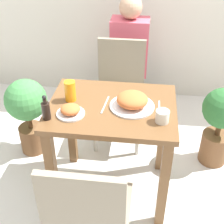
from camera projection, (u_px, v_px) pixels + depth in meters
ground_plane at (112, 187)px, 2.40m from camera, size 16.00×16.00×0.00m
dining_table at (112, 125)px, 2.06m from camera, size 0.81×0.63×0.75m
chair_near at (88, 214)px, 1.59m from camera, size 0.42×0.42×0.89m
chair_far at (120, 87)px, 2.66m from camera, size 0.42×0.42×0.89m
food_plate at (132, 101)px, 1.94m from camera, size 0.28×0.28×0.10m
side_plate at (70, 111)px, 1.88m from camera, size 0.17×0.17×0.06m
drink_cup at (162, 116)px, 1.81m from camera, size 0.08×0.08×0.08m
juice_glass at (70, 91)px, 1.99m from camera, size 0.07×0.07×0.13m
sauce_bottle at (46, 110)px, 1.82m from camera, size 0.05×0.05×0.16m
fork_utensil at (105, 104)px, 1.98m from camera, size 0.03×0.20×0.00m
spoon_utensil at (159, 108)px, 1.95m from camera, size 0.01×0.18×0.00m
potted_plant_left at (27, 109)px, 2.52m from camera, size 0.34×0.34×0.68m
potted_plant_right at (220, 121)px, 2.42m from camera, size 0.31×0.31×0.68m
person_figure at (129, 60)px, 2.93m from camera, size 0.34×0.22×1.17m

